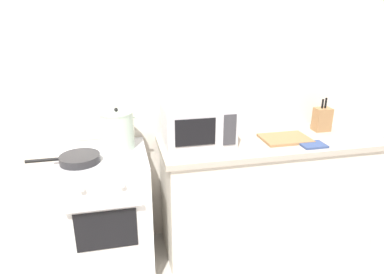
{
  "coord_description": "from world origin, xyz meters",
  "views": [
    {
      "loc": [
        -0.21,
        -1.62,
        1.83
      ],
      "look_at": [
        0.28,
        0.6,
        1.0
      ],
      "focal_mm": 31.82,
      "sensor_mm": 36.0,
      "label": 1
    }
  ],
  "objects": [
    {
      "name": "stock_pot",
      "position": [
        -0.23,
        0.71,
        1.06
      ],
      "size": [
        0.32,
        0.24,
        0.3
      ],
      "color": "silver",
      "rests_on": "stove"
    },
    {
      "name": "back_wall",
      "position": [
        0.3,
        0.97,
        1.25
      ],
      "size": [
        4.4,
        0.1,
        2.5
      ],
      "primitive_type": "cube",
      "color": "silver",
      "rests_on": "ground_plane"
    },
    {
      "name": "oven_mitt",
      "position": [
        1.15,
        0.44,
        0.93
      ],
      "size": [
        0.18,
        0.14,
        0.02
      ],
      "primitive_type": "cube",
      "color": "#33477A",
      "rests_on": "countertop_right"
    },
    {
      "name": "lower_cabinet_right",
      "position": [
        0.9,
        0.62,
        0.44
      ],
      "size": [
        1.64,
        0.56,
        0.88
      ],
      "primitive_type": "cube",
      "color": "beige",
      "rests_on": "ground_plane"
    },
    {
      "name": "countertop_right",
      "position": [
        0.9,
        0.62,
        0.9
      ],
      "size": [
        1.7,
        0.6,
        0.04
      ],
      "primitive_type": "cube",
      "color": "#ADA393",
      "rests_on": "lower_cabinet_right"
    },
    {
      "name": "stove",
      "position": [
        -0.35,
        0.6,
        0.46
      ],
      "size": [
        0.6,
        0.64,
        0.92
      ],
      "color": "white",
      "rests_on": "ground_plane"
    },
    {
      "name": "knife_block",
      "position": [
        1.4,
        0.74,
        1.02
      ],
      "size": [
        0.13,
        0.1,
        0.27
      ],
      "color": "#997047",
      "rests_on": "countertop_right"
    },
    {
      "name": "microwave",
      "position": [
        0.34,
        0.68,
        1.07
      ],
      "size": [
        0.5,
        0.37,
        0.3
      ],
      "color": "silver",
      "rests_on": "countertop_right"
    },
    {
      "name": "cutting_board",
      "position": [
        1.01,
        0.6,
        0.93
      ],
      "size": [
        0.36,
        0.26,
        0.02
      ],
      "primitive_type": "cube",
      "color": "#997047",
      "rests_on": "countertop_right"
    },
    {
      "name": "frying_pan",
      "position": [
        -0.49,
        0.5,
        0.95
      ],
      "size": [
        0.46,
        0.26,
        0.05
      ],
      "color": "#28282B",
      "rests_on": "stove"
    }
  ]
}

